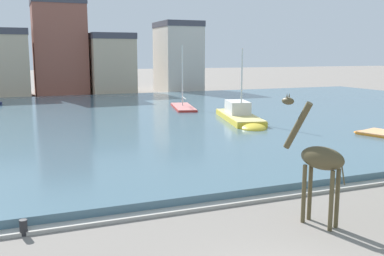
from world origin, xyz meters
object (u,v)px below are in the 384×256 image
object	(u,v)px
giraffe_statue	(318,160)
mooring_bollard	(23,228)
sailboat_yellow	(241,119)
sailboat_red	(182,108)

from	to	relation	value
giraffe_statue	mooring_bollard	size ratio (longest dim) A/B	8.46
sailboat_yellow	mooring_bollard	size ratio (longest dim) A/B	18.17
sailboat_yellow	mooring_bollard	bearing A→B (deg)	-135.40
giraffe_statue	sailboat_red	size ratio (longest dim) A/B	0.58
mooring_bollard	sailboat_red	bearing A→B (deg)	59.95
sailboat_red	sailboat_yellow	xyz separation A→B (m)	(1.10, -9.87, 0.27)
giraffe_statue	sailboat_yellow	size ratio (longest dim) A/B	0.47
sailboat_red	sailboat_yellow	size ratio (longest dim) A/B	0.81
sailboat_yellow	sailboat_red	bearing A→B (deg)	96.34
sailboat_red	sailboat_yellow	distance (m)	9.94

